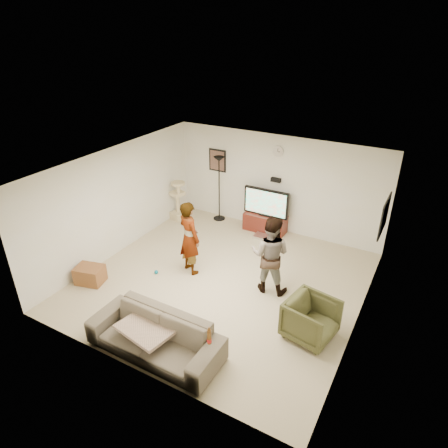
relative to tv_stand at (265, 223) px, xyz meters
The scene contains 24 objects.
floor 2.52m from the tv_stand, 86.58° to the right, with size 5.50×5.50×0.02m, color #B9A68E.
ceiling 3.39m from the tv_stand, 86.58° to the right, with size 5.50×5.50×0.02m, color silver.
wall_back 1.06m from the tv_stand, 58.61° to the left, with size 5.50×0.04×2.50m, color beige.
wall_front 5.36m from the tv_stand, 88.37° to the right, with size 5.50×0.04×2.50m, color beige.
wall_left 3.75m from the tv_stand, 136.07° to the right, with size 0.04×5.50×2.50m, color beige.
wall_right 3.97m from the tv_stand, 40.83° to the right, with size 0.04×5.50×2.50m, color beige.
wall_clock 1.89m from the tv_stand, 55.19° to the left, with size 0.26×0.26×0.04m, color white.
wall_speaker 1.18m from the tv_stand, 51.06° to the left, with size 0.25×0.10×0.10m, color black.
picture_back 2.08m from the tv_stand, behind, with size 0.42×0.03×0.52m, color brown.
picture_right 3.28m from the tv_stand, 17.45° to the right, with size 0.03×0.78×0.62m, color #D4CF5A.
tv_stand is the anchor object (origin of this frame).
console_box 0.45m from the tv_stand, 75.90° to the right, with size 0.40×0.30×0.07m, color silver.
tv 0.58m from the tv_stand, ahead, with size 1.19×0.08×0.70m, color black.
tv_screen 0.58m from the tv_stand, 90.00° to the right, with size 1.09×0.01×0.62m, color #25E9B8.
floor_lamp 1.54m from the tv_stand, behind, with size 0.32×0.32×1.77m, color black.
cat_tree 2.45m from the tv_stand, 167.57° to the right, with size 0.36×0.36×1.11m, color #C7B789.
person_left 2.65m from the tv_stand, 104.80° to the right, with size 0.60×0.39×1.64m, color gray.
person_right 2.60m from the tv_stand, 64.46° to the right, with size 0.79×0.62×1.63m, color #3643A3.
sofa 4.79m from the tv_stand, 88.04° to the right, with size 2.27×0.89×0.66m, color brown.
throw_blanket 4.79m from the tv_stand, 89.74° to the right, with size 0.90×0.70×0.06m, color tan.
beer_bottle 4.97m from the tv_stand, 75.83° to the right, with size 0.06×0.06×0.25m, color #5C3510.
armchair 3.92m from the tv_stand, 54.65° to the right, with size 0.79×0.81×0.74m, color #3D3E20.
side_table 4.50m from the tv_stand, 120.04° to the right, with size 0.56×0.42×0.37m, color brown.
toy_ball 3.23m from the tv_stand, 112.75° to the right, with size 0.08×0.08×0.08m, color #096987.
Camera 1 is at (3.39, -6.01, 4.91)m, focal length 31.80 mm.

